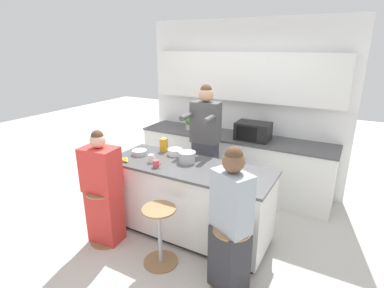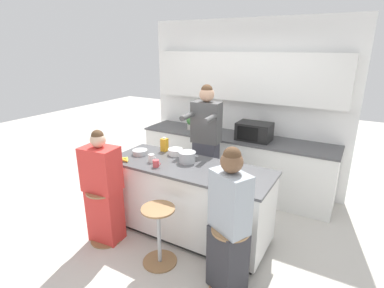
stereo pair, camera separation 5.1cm
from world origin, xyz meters
name	(u,v)px [view 1 (the left image)]	position (x,y,z in m)	size (l,w,h in m)	color
ground_plane	(189,232)	(0.00, 0.00, 0.00)	(16.00, 16.00, 0.00)	beige
wall_back	(243,94)	(0.00, 1.77, 1.54)	(3.36, 0.22, 2.70)	white
back_counter	(232,163)	(0.00, 1.45, 0.46)	(3.12, 0.67, 0.92)	white
kitchen_island	(189,200)	(0.00, 0.00, 0.47)	(2.02, 0.77, 0.93)	black
bar_stool_leftmost	(104,215)	(-0.81, -0.64, 0.36)	(0.38, 0.38, 0.68)	#997047
bar_stool_center	(160,234)	(0.00, -0.64, 0.36)	(0.38, 0.38, 0.68)	#997047
bar_stool_rightmost	(231,257)	(0.81, -0.61, 0.36)	(0.38, 0.38, 0.68)	#997047
person_cooking	(205,148)	(-0.15, 0.74, 0.90)	(0.43, 0.56, 1.80)	#383842
person_wrapped_blanket	(103,191)	(-0.82, -0.62, 0.67)	(0.44, 0.32, 1.41)	red
person_seated_near	(230,228)	(0.79, -0.62, 0.69)	(0.43, 0.38, 1.48)	#333338
cooking_pot	(187,157)	(-0.07, 0.09, 1.00)	(0.30, 0.21, 0.13)	#B7BABC
fruit_bowl	(140,152)	(-0.75, 0.02, 0.96)	(0.20, 0.20, 0.06)	#B7BABC
mixing_bowl_steel	(175,152)	(-0.34, 0.24, 0.97)	(0.20, 0.20, 0.08)	white
coffee_cup_near	(156,164)	(-0.32, -0.22, 0.97)	(0.11, 0.07, 0.08)	#DB4C51
coffee_cup_far	(151,158)	(-0.46, -0.12, 0.98)	(0.11, 0.07, 0.10)	white
banana_bunch	(124,160)	(-0.77, -0.27, 0.95)	(0.17, 0.12, 0.05)	yellow
juice_carton	(164,145)	(-0.55, 0.29, 1.02)	(0.08, 0.08, 0.19)	gold
microwave	(253,131)	(0.33, 1.40, 1.06)	(0.51, 0.35, 0.27)	black
potted_plant	(190,122)	(-0.80, 1.45, 1.06)	(0.17, 0.17, 0.25)	beige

